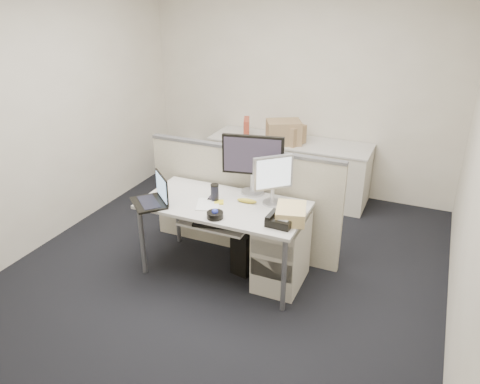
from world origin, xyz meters
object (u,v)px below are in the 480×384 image
at_px(monitor_main, 253,165).
at_px(laptop, 148,191).
at_px(desk, 224,210).
at_px(desk_phone, 280,222).

height_order(monitor_main, laptop, monitor_main).
xyz_separation_m(monitor_main, laptop, (-0.77, -0.60, -0.15)).
bearing_deg(desk, monitor_main, 64.89).
bearing_deg(desk, laptop, -155.70).
distance_m(desk, desk_phone, 0.63).
height_order(desk, monitor_main, monitor_main).
bearing_deg(desk, desk_phone, -16.70).
xyz_separation_m(desk, laptop, (-0.62, -0.28, 0.20)).
height_order(monitor_main, desk_phone, monitor_main).
distance_m(desk, laptop, 0.71).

